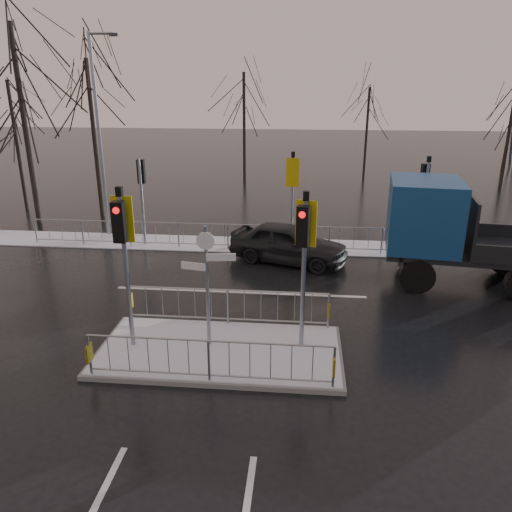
# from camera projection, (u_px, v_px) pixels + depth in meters

# --- Properties ---
(ground) EXTENTS (120.00, 120.00, 0.00)m
(ground) POSITION_uv_depth(u_px,v_px,m) (220.00, 354.00, 12.37)
(ground) COLOR black
(ground) RESTS_ON ground
(snow_verge) EXTENTS (30.00, 2.00, 0.04)m
(snow_verge) POSITION_uv_depth(u_px,v_px,m) (254.00, 245.00, 20.43)
(snow_verge) COLOR white
(snow_verge) RESTS_ON ground
(lane_markings) EXTENTS (8.00, 11.38, 0.01)m
(lane_markings) POSITION_uv_depth(u_px,v_px,m) (218.00, 360.00, 12.05)
(lane_markings) COLOR silver
(lane_markings) RESTS_ON ground
(traffic_island) EXTENTS (6.00, 3.04, 4.15)m
(traffic_island) POSITION_uv_depth(u_px,v_px,m) (219.00, 339.00, 12.25)
(traffic_island) COLOR slate
(traffic_island) RESTS_ON ground
(far_kerb_fixtures) EXTENTS (18.00, 0.65, 3.83)m
(far_kerb_fixtures) POSITION_uv_depth(u_px,v_px,m) (261.00, 225.00, 19.59)
(far_kerb_fixtures) COLOR gray
(far_kerb_fixtures) RESTS_ON ground
(car_far_lane) EXTENTS (4.67, 3.08, 1.48)m
(car_far_lane) POSITION_uv_depth(u_px,v_px,m) (289.00, 243.00, 18.35)
(car_far_lane) COLOR black
(car_far_lane) RESTS_ON ground
(flatbed_truck) EXTENTS (7.62, 3.58, 3.40)m
(flatbed_truck) POSITION_uv_depth(u_px,v_px,m) (456.00, 230.00, 16.19)
(flatbed_truck) COLOR black
(flatbed_truck) RESTS_ON ground
(tree_near_a) EXTENTS (4.75, 4.75, 8.97)m
(tree_near_a) POSITION_uv_depth(u_px,v_px,m) (19.00, 87.00, 21.61)
(tree_near_a) COLOR black
(tree_near_a) RESTS_ON ground
(tree_near_b) EXTENTS (4.00, 4.00, 7.55)m
(tree_near_b) POSITION_uv_depth(u_px,v_px,m) (91.00, 109.00, 23.11)
(tree_near_b) COLOR black
(tree_near_b) RESTS_ON ground
(tree_near_c) EXTENTS (3.50, 3.50, 6.61)m
(tree_near_c) POSITION_uv_depth(u_px,v_px,m) (13.00, 121.00, 24.67)
(tree_near_c) COLOR black
(tree_near_c) RESTS_ON ground
(tree_far_a) EXTENTS (3.75, 3.75, 7.08)m
(tree_far_a) POSITION_uv_depth(u_px,v_px,m) (244.00, 107.00, 31.59)
(tree_far_a) COLOR black
(tree_far_a) RESTS_ON ground
(tree_far_b) EXTENTS (3.25, 3.25, 6.14)m
(tree_far_b) POSITION_uv_depth(u_px,v_px,m) (368.00, 116.00, 32.95)
(tree_far_b) COLOR black
(tree_far_b) RESTS_ON ground
(street_lamp_left) EXTENTS (1.25, 0.18, 8.20)m
(street_lamp_left) POSITION_uv_depth(u_px,v_px,m) (100.00, 130.00, 20.37)
(street_lamp_left) COLOR gray
(street_lamp_left) RESTS_ON ground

